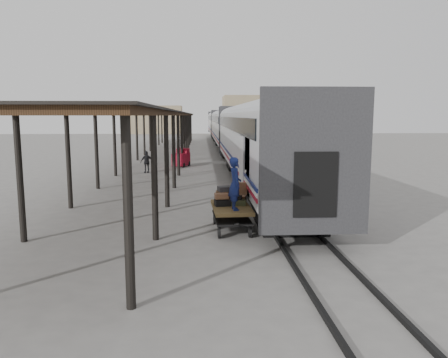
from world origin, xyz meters
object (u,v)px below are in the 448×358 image
porter (235,184)px  pedestrian (147,162)px  luggage_tug (181,158)px  baggage_cart (231,212)px

porter → pedestrian: (-4.79, 16.03, -0.96)m
luggage_tug → pedestrian: 4.35m
luggage_tug → porter: porter is taller
luggage_tug → pedestrian: (-2.20, -3.75, 0.13)m
baggage_cart → pedestrian: (-4.72, 15.38, 0.11)m
luggage_tug → porter: bearing=-63.0°
baggage_cart → luggage_tug: bearing=95.0°
baggage_cart → pedestrian: bearing=104.6°
baggage_cart → luggage_tug: luggage_tug is taller
pedestrian → porter: bearing=82.2°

